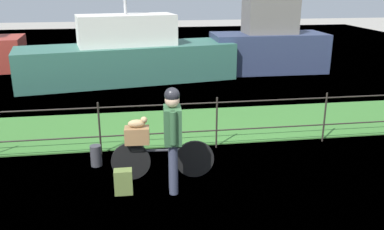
{
  "coord_description": "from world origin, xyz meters",
  "views": [
    {
      "loc": [
        -1.64,
        -5.49,
        3.16
      ],
      "look_at": [
        -0.58,
        1.37,
        0.9
      ],
      "focal_mm": 38.49,
      "sensor_mm": 36.0,
      "label": 1
    }
  ],
  "objects": [
    {
      "name": "moored_boat_far",
      "position": [
        -1.68,
        8.06,
        0.81
      ],
      "size": [
        7.2,
        3.05,
        3.76
      ],
      "color": "#336656",
      "rests_on": "ground"
    },
    {
      "name": "mooring_bollard",
      "position": [
        -2.31,
        1.46,
        0.19
      ],
      "size": [
        0.2,
        0.2,
        0.38
      ],
      "primitive_type": "cylinder",
      "color": "#38383D",
      "rests_on": "ground"
    },
    {
      "name": "bicycle_main",
      "position": [
        -1.18,
        0.79,
        0.34
      ],
      "size": [
        1.71,
        0.19,
        0.65
      ],
      "color": "black",
      "rests_on": "ground"
    },
    {
      "name": "harbor_water",
      "position": [
        0.0,
        9.76,
        0.0
      ],
      "size": [
        30.0,
        30.0,
        0.0
      ],
      "primitive_type": "plane",
      "color": "#60849E",
      "rests_on": "ground"
    },
    {
      "name": "terrier_dog",
      "position": [
        -1.54,
        0.81,
        1.0
      ],
      "size": [
        0.32,
        0.16,
        0.18
      ],
      "color": "tan",
      "rests_on": "wooden_crate"
    },
    {
      "name": "iron_fence",
      "position": [
        0.0,
        1.96,
        0.61
      ],
      "size": [
        18.04,
        0.04,
        1.04
      ],
      "color": "#28231E",
      "rests_on": "ground"
    },
    {
      "name": "wooden_crate",
      "position": [
        -1.57,
        0.81,
        0.78
      ],
      "size": [
        0.41,
        0.27,
        0.27
      ],
      "primitive_type": "cube",
      "rotation": [
        0.0,
        0.0,
        -0.06
      ],
      "color": "olive",
      "rests_on": "bicycle_main"
    },
    {
      "name": "grass_strip",
      "position": [
        0.0,
        3.3,
        0.01
      ],
      "size": [
        27.0,
        2.4,
        0.03
      ],
      "primitive_type": "cube",
      "color": "#38702D",
      "rests_on": "ground"
    },
    {
      "name": "ground_plane",
      "position": [
        0.0,
        0.0,
        0.0
      ],
      "size": [
        60.0,
        60.0,
        0.0
      ],
      "primitive_type": "plane",
      "color": "gray"
    },
    {
      "name": "cyclist_person",
      "position": [
        -1.04,
        0.33,
        1.0
      ],
      "size": [
        0.28,
        0.54,
        1.68
      ],
      "color": "#383D51",
      "rests_on": "ground"
    },
    {
      "name": "backpack_on_paving",
      "position": [
        -1.82,
        0.35,
        0.2
      ],
      "size": [
        0.28,
        0.18,
        0.4
      ],
      "primitive_type": "cube",
      "rotation": [
        0.0,
        0.0,
        6.27
      ],
      "color": "olive",
      "rests_on": "ground"
    },
    {
      "name": "moored_boat_near",
      "position": [
        3.38,
        8.87,
        1.02
      ],
      "size": [
        4.08,
        1.74,
        4.37
      ],
      "color": "#2D3856",
      "rests_on": "ground"
    }
  ]
}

